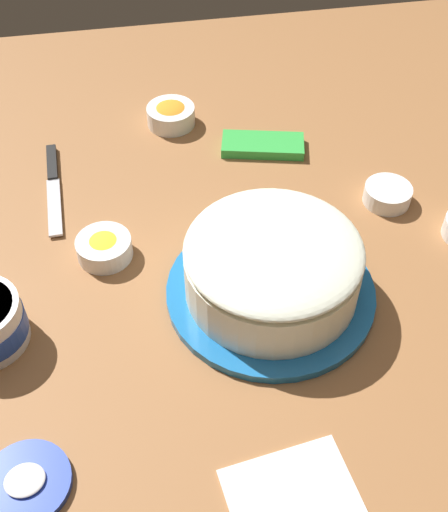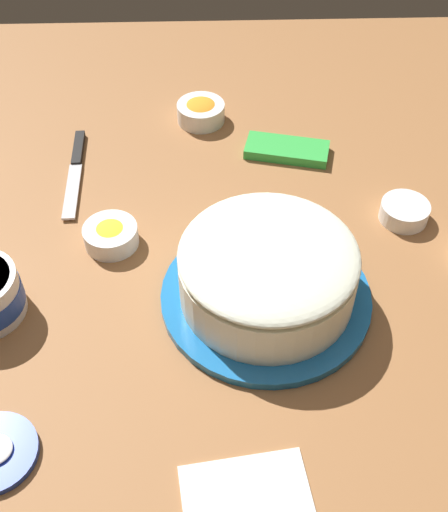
% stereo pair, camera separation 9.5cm
% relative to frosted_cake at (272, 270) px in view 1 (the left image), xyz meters
% --- Properties ---
extents(ground_plane, '(1.54, 1.54, 0.00)m').
position_rel_frosted_cake_xyz_m(ground_plane, '(0.09, -0.09, -0.05)').
color(ground_plane, '#936038').
extents(frosted_cake, '(0.31, 0.31, 0.12)m').
position_rel_frosted_cake_xyz_m(frosted_cake, '(0.00, 0.00, 0.00)').
color(frosted_cake, '#1E6BB2').
rests_on(frosted_cake, ground_plane).
extents(frosting_tub_lid, '(0.11, 0.11, 0.02)m').
position_rel_frosted_cake_xyz_m(frosting_tub_lid, '(0.35, 0.23, -0.05)').
color(frosting_tub_lid, '#233DAD').
rests_on(frosting_tub_lid, ground_plane).
extents(spreading_knife, '(0.03, 0.24, 0.01)m').
position_rel_frosted_cake_xyz_m(spreading_knife, '(0.32, -0.31, -0.05)').
color(spreading_knife, silver).
rests_on(spreading_knife, ground_plane).
extents(sprinkle_bowl_pink, '(0.08, 0.08, 0.03)m').
position_rel_frosted_cake_xyz_m(sprinkle_bowl_pink, '(-0.24, -0.17, -0.04)').
color(sprinkle_bowl_pink, white).
rests_on(sprinkle_bowl_pink, ground_plane).
extents(sprinkle_bowl_orange, '(0.09, 0.09, 0.04)m').
position_rel_frosted_cake_xyz_m(sprinkle_bowl_orange, '(0.09, -0.45, -0.03)').
color(sprinkle_bowl_orange, white).
rests_on(sprinkle_bowl_orange, ground_plane).
extents(sprinkle_bowl_yellow, '(0.09, 0.09, 0.04)m').
position_rel_frosted_cake_xyz_m(sprinkle_bowl_yellow, '(0.24, -0.12, -0.03)').
color(sprinkle_bowl_yellow, white).
rests_on(sprinkle_bowl_yellow, ground_plane).
extents(candy_box_lower, '(0.16, 0.10, 0.02)m').
position_rel_frosted_cake_xyz_m(candy_box_lower, '(-0.07, -0.34, -0.04)').
color(candy_box_lower, green).
rests_on(candy_box_lower, ground_plane).
extents(paper_napkin, '(0.17, 0.17, 0.01)m').
position_rel_frosted_cake_xyz_m(paper_napkin, '(0.04, 0.32, -0.05)').
color(paper_napkin, white).
rests_on(paper_napkin, ground_plane).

